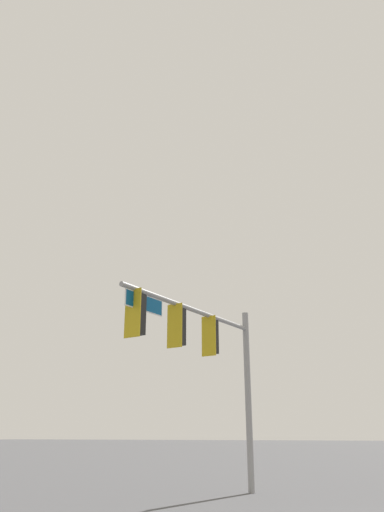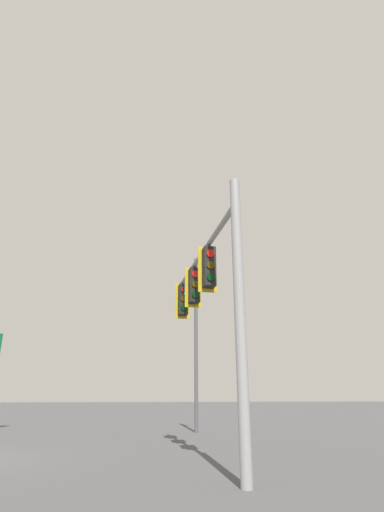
% 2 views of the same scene
% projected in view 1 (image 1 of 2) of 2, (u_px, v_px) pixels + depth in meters
% --- Properties ---
extents(signal_pole_near, '(7.03, 1.29, 6.12)m').
position_uv_depth(signal_pole_near, '(204.00, 349.00, 15.75)').
color(signal_pole_near, gray).
rests_on(signal_pole_near, ground_plane).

